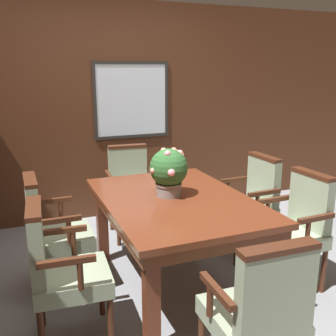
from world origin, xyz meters
name	(u,v)px	position (x,y,z in m)	size (l,w,h in m)	color
ground_plane	(175,291)	(0.00, 0.00, 0.00)	(14.00, 14.00, 0.00)	gray
wall_back	(112,112)	(0.00, 1.88, 1.23)	(7.20, 0.08, 2.45)	#4C2816
dining_table	(175,210)	(0.03, 0.07, 0.66)	(1.08, 1.53, 0.76)	maroon
chair_head_near	(259,311)	(0.00, -1.10, 0.52)	(0.51, 0.49, 0.94)	#472314
chair_right_near	(297,225)	(0.94, -0.25, 0.52)	(0.49, 0.51, 0.94)	#472314
chair_right_far	(251,200)	(0.94, 0.39, 0.52)	(0.49, 0.51, 0.94)	#472314
chair_head_far	(131,186)	(0.02, 1.24, 0.52)	(0.52, 0.50, 0.94)	#472314
chair_left_far	(51,228)	(-0.87, 0.40, 0.52)	(0.47, 0.49, 0.94)	#472314
chair_left_near	(60,267)	(-0.89, -0.25, 0.52)	(0.50, 0.52, 0.94)	#472314
potted_plant	(169,170)	(0.01, 0.14, 0.96)	(0.31, 0.32, 0.37)	gray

